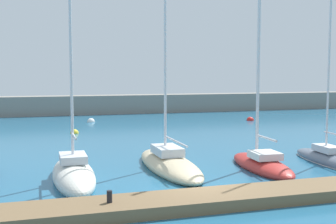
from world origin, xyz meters
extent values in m
plane|color=#236084|center=(0.00, 0.00, 0.00)|extent=(120.00, 120.00, 0.00)
cube|color=brown|center=(0.00, -1.90, 0.23)|extent=(33.91, 2.14, 0.47)
cube|color=gray|center=(0.00, 37.41, 1.17)|extent=(108.00, 2.80, 2.35)
ellipsoid|color=silver|center=(-5.03, 3.54, 0.25)|extent=(1.98, 7.02, 1.30)
cylinder|color=silver|center=(-5.03, 3.69, 6.30)|extent=(0.14, 0.14, 10.79)
cylinder|color=silver|center=(-5.03, 2.94, 2.28)|extent=(0.11, 2.32, 0.10)
cube|color=silver|center=(-5.03, 3.70, 1.09)|extent=(1.25, 1.80, 0.37)
ellipsoid|color=beige|center=(0.09, 4.65, 0.23)|extent=(2.39, 8.36, 1.02)
cylinder|color=silver|center=(0.09, 5.37, 7.88)|extent=(0.14, 0.14, 14.28)
cylinder|color=silver|center=(0.11, 3.57, 1.69)|extent=(0.14, 3.49, 0.10)
cube|color=silver|center=(0.09, 5.00, 0.96)|extent=(1.33, 2.22, 0.45)
ellipsoid|color=#B72D28|center=(4.90, 3.31, 0.18)|extent=(2.31, 6.28, 0.90)
cylinder|color=silver|center=(4.94, 3.96, 6.52)|extent=(0.17, 0.17, 11.78)
cylinder|color=silver|center=(4.87, 2.76, 1.75)|extent=(0.23, 2.10, 0.12)
cube|color=silver|center=(4.88, 2.94, 0.81)|extent=(1.47, 1.60, 0.37)
ellipsoid|color=slate|center=(9.34, 3.55, 0.18)|extent=(1.95, 6.38, 0.86)
ellipsoid|color=silver|center=(9.34, 3.55, 0.02)|extent=(1.97, 6.45, 0.12)
cylinder|color=silver|center=(9.35, 3.84, 7.23)|extent=(0.12, 0.12, 13.23)
cylinder|color=silver|center=(9.31, 3.03, 1.75)|extent=(0.19, 2.05, 0.08)
cube|color=silver|center=(9.35, 3.74, 0.80)|extent=(1.03, 1.76, 0.38)
sphere|color=red|center=(15.41, 24.90, 0.00)|extent=(0.80, 0.80, 0.80)
sphere|color=yellow|center=(-3.71, 20.17, 0.00)|extent=(0.72, 0.72, 0.72)
sphere|color=white|center=(-1.36, 28.45, 0.00)|extent=(0.81, 0.81, 0.81)
cylinder|color=black|center=(-4.15, -1.90, 0.69)|extent=(0.20, 0.20, 0.44)
camera|label=1|loc=(-6.49, -17.18, 5.16)|focal=46.12mm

